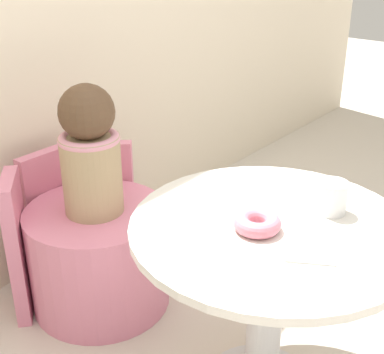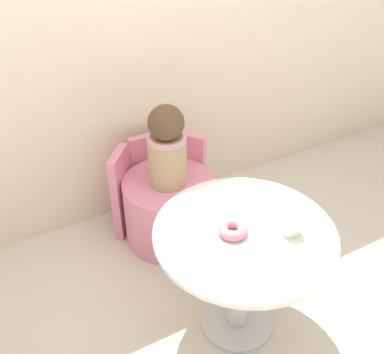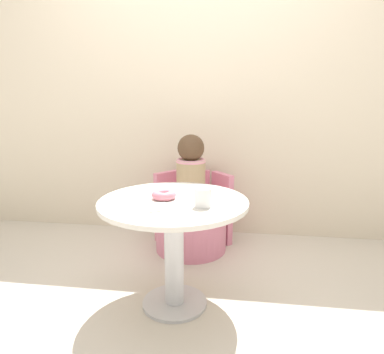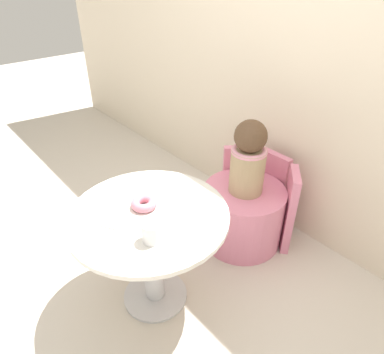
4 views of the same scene
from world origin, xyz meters
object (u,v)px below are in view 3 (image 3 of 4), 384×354
(round_table, at_px, (173,226))
(cup, at_px, (203,197))
(child_figure, at_px, (191,168))
(tub_chair, at_px, (191,224))
(donut, at_px, (164,195))

(round_table, xyz_separation_m, cup, (0.17, -0.10, 0.20))
(child_figure, relative_size, cup, 5.04)
(tub_chair, relative_size, child_figure, 1.12)
(tub_chair, xyz_separation_m, child_figure, (0.00, -0.00, 0.44))
(round_table, bearing_deg, child_figure, 90.67)
(tub_chair, xyz_separation_m, cup, (0.18, -0.84, 0.46))
(child_figure, xyz_separation_m, cup, (0.18, -0.84, 0.02))
(donut, distance_m, cup, 0.25)
(tub_chair, xyz_separation_m, donut, (-0.04, -0.73, 0.44))
(round_table, height_order, cup, cup)
(tub_chair, relative_size, cup, 5.64)
(donut, xyz_separation_m, cup, (0.22, -0.11, 0.03))
(round_table, xyz_separation_m, child_figure, (-0.01, 0.75, 0.18))
(tub_chair, height_order, donut, donut)
(cup, bearing_deg, child_figure, 102.09)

